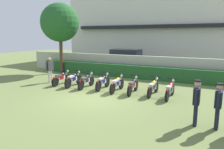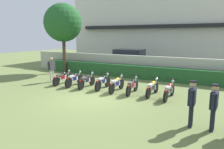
# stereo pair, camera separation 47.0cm
# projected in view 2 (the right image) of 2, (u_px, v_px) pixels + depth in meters

# --- Properties ---
(ground) EXTENTS (60.00, 60.00, 0.00)m
(ground) POSITION_uv_depth(u_px,v_px,m) (90.00, 99.00, 10.95)
(ground) COLOR olive
(building) EXTENTS (22.08, 6.50, 7.68)m
(building) POSITION_uv_depth(u_px,v_px,m) (171.00, 29.00, 24.26)
(building) COLOR silver
(building) RESTS_ON ground
(compound_wall) EXTENTS (20.98, 0.30, 1.63)m
(compound_wall) POSITION_uv_depth(u_px,v_px,m) (140.00, 66.00, 16.75)
(compound_wall) COLOR #BCB7A8
(compound_wall) RESTS_ON ground
(hedge_row) EXTENTS (16.78, 0.70, 0.96)m
(hedge_row) POSITION_uv_depth(u_px,v_px,m) (137.00, 72.00, 16.20)
(hedge_row) COLOR #235628
(hedge_row) RESTS_ON ground
(parked_car) EXTENTS (4.52, 2.10, 1.89)m
(parked_car) POSITION_uv_depth(u_px,v_px,m) (131.00, 59.00, 20.49)
(parked_car) COLOR #9EA3A8
(parked_car) RESTS_ON ground
(tree_near_inspector) EXTENTS (3.19, 3.19, 5.82)m
(tree_near_inspector) POSITION_uv_depth(u_px,v_px,m) (63.00, 23.00, 18.14)
(tree_near_inspector) COLOR #4C3823
(tree_near_inspector) RESTS_ON ground
(motorcycle_in_row_0) EXTENTS (0.60, 1.89, 0.95)m
(motorcycle_in_row_0) POSITION_uv_depth(u_px,v_px,m) (63.00, 78.00, 14.17)
(motorcycle_in_row_0) COLOR black
(motorcycle_in_row_0) RESTS_ON ground
(motorcycle_in_row_1) EXTENTS (0.60, 1.94, 0.97)m
(motorcycle_in_row_1) POSITION_uv_depth(u_px,v_px,m) (74.00, 79.00, 13.68)
(motorcycle_in_row_1) COLOR black
(motorcycle_in_row_1) RESTS_ON ground
(motorcycle_in_row_2) EXTENTS (0.60, 1.90, 0.95)m
(motorcycle_in_row_2) POSITION_uv_depth(u_px,v_px,m) (87.00, 81.00, 13.24)
(motorcycle_in_row_2) COLOR black
(motorcycle_in_row_2) RESTS_ON ground
(motorcycle_in_row_3) EXTENTS (0.60, 1.90, 0.97)m
(motorcycle_in_row_3) POSITION_uv_depth(u_px,v_px,m) (103.00, 82.00, 12.87)
(motorcycle_in_row_3) COLOR black
(motorcycle_in_row_3) RESTS_ON ground
(motorcycle_in_row_4) EXTENTS (0.60, 1.94, 0.96)m
(motorcycle_in_row_4) POSITION_uv_depth(u_px,v_px,m) (117.00, 84.00, 12.31)
(motorcycle_in_row_4) COLOR black
(motorcycle_in_row_4) RESTS_ON ground
(motorcycle_in_row_5) EXTENTS (0.60, 1.89, 0.96)m
(motorcycle_in_row_5) POSITION_uv_depth(u_px,v_px,m) (132.00, 86.00, 11.85)
(motorcycle_in_row_5) COLOR black
(motorcycle_in_row_5) RESTS_ON ground
(motorcycle_in_row_6) EXTENTS (0.60, 1.88, 0.94)m
(motorcycle_in_row_6) POSITION_uv_depth(u_px,v_px,m) (152.00, 88.00, 11.46)
(motorcycle_in_row_6) COLOR black
(motorcycle_in_row_6) RESTS_ON ground
(motorcycle_in_row_7) EXTENTS (0.60, 1.92, 0.95)m
(motorcycle_in_row_7) POSITION_uv_depth(u_px,v_px,m) (169.00, 90.00, 10.88)
(motorcycle_in_row_7) COLOR black
(motorcycle_in_row_7) RESTS_ON ground
(inspector_person) EXTENTS (0.23, 0.69, 1.71)m
(inspector_person) POSITION_uv_depth(u_px,v_px,m) (52.00, 67.00, 14.72)
(inspector_person) COLOR beige
(inspector_person) RESTS_ON ground
(officer_0) EXTENTS (0.23, 0.66, 1.65)m
(officer_0) POSITION_uv_depth(u_px,v_px,m) (192.00, 100.00, 7.44)
(officer_0) COLOR black
(officer_0) RESTS_ON ground
(officer_1) EXTENTS (0.25, 0.65, 1.60)m
(officer_1) POSITION_uv_depth(u_px,v_px,m) (214.00, 104.00, 7.14)
(officer_1) COLOR black
(officer_1) RESTS_ON ground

